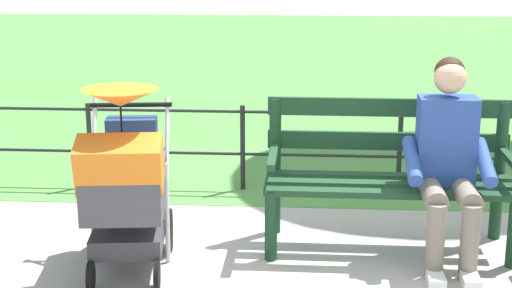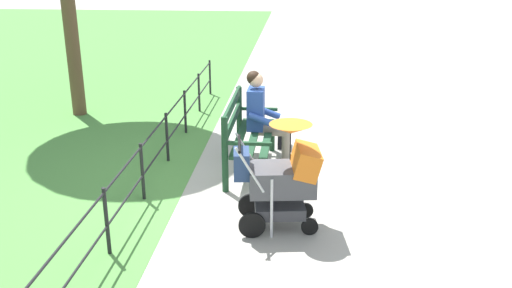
% 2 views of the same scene
% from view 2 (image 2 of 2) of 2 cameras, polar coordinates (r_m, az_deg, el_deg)
% --- Properties ---
extents(ground_plane, '(60.00, 60.00, 0.00)m').
position_cam_2_polar(ground_plane, '(7.14, -0.51, -3.85)').
color(ground_plane, '#ADA89E').
extents(park_bench, '(1.60, 0.61, 0.96)m').
position_cam_2_polar(park_bench, '(7.36, -1.12, 1.25)').
color(park_bench, '#193D23').
rests_on(park_bench, ground).
extents(person_on_bench, '(0.53, 0.74, 1.28)m').
position_cam_2_polar(person_on_bench, '(7.62, 0.79, 3.08)').
color(person_on_bench, slate).
rests_on(person_on_bench, ground).
extents(stroller, '(0.60, 0.93, 1.15)m').
position_cam_2_polar(stroller, '(5.79, 2.74, -3.22)').
color(stroller, black).
rests_on(stroller, ground).
extents(handbag, '(0.32, 0.14, 0.37)m').
position_cam_2_polar(handbag, '(8.35, 2.75, 0.61)').
color(handbag, black).
rests_on(handbag, ground).
extents(park_fence, '(8.80, 0.04, 0.70)m').
position_cam_2_polar(park_fence, '(7.65, -9.34, 0.91)').
color(park_fence, black).
rests_on(park_fence, ground).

